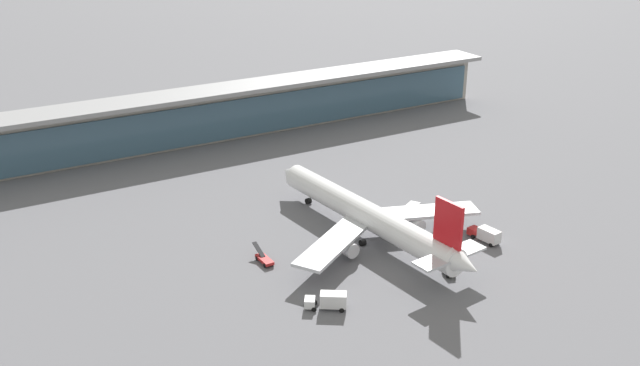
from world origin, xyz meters
TOP-DOWN VIEW (x-y plane):
  - ground_plane at (0.00, 0.00)m, footprint 1200.00×1200.00m
  - airliner_on_stand at (2.88, 1.73)m, footprint 47.02×61.49m
  - service_truck_near_nose_red at (-20.55, 3.43)m, footprint 2.08×6.85m
  - service_truck_under_wing_red at (23.07, -11.38)m, footprint 3.29×7.55m
  - service_truck_mid_apron_olive at (7.71, -18.36)m, footprint 2.43×3.22m
  - service_truck_by_tail_white at (-17.94, -17.06)m, footprint 7.38×5.90m
  - service_truck_on_taxiway_yellow at (15.80, 5.05)m, footprint 7.46×5.67m
  - terminal_building at (0.00, 76.96)m, footprint 183.60×12.80m

SIDE VIEW (x-z plane):
  - ground_plane at x=0.00m, z-range 0.00..0.00m
  - service_truck_near_nose_red at x=-20.55m, z-range -0.54..2.16m
  - service_truck_mid_apron_olive at x=7.71m, z-range -0.15..1.90m
  - service_truck_under_wing_red at x=23.07m, z-range 0.14..3.24m
  - service_truck_by_tail_white at x=-17.94m, z-range 0.14..3.24m
  - service_truck_on_taxiway_yellow at x=15.80m, z-range 0.14..3.24m
  - airliner_on_stand at x=2.88m, z-range -3.03..13.34m
  - terminal_building at x=0.00m, z-range 0.27..15.47m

